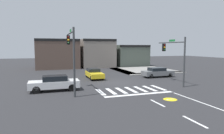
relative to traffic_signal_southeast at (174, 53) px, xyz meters
The scene contains 11 objects.
ground_plane 7.68m from the traffic_signal_southeast, 151.56° to the left, with size 120.00×120.00×0.00m, color #2B2B2D.
crosswalk_near 7.09m from the traffic_signal_southeast, 167.76° to the right, with size 6.77×2.79×0.01m.
lane_markings 11.31m from the traffic_signal_southeast, 117.09° to the right, with size 6.80×24.25×0.01m.
bike_detector_marking 8.05m from the traffic_signal_southeast, 127.56° to the right, with size 1.12×1.12×0.01m.
curb_corner_northeast 13.38m from the traffic_signal_southeast, 78.55° to the left, with size 10.00×10.60×0.15m.
storefront_row 22.97m from the traffic_signal_southeast, 103.50° to the left, with size 23.76×6.89×5.96m.
traffic_signal_southeast is the anchor object (origin of this frame).
traffic_signal_southwest 11.74m from the traffic_signal_southeast, behind, with size 0.32×4.88×5.95m.
car_white 13.59m from the traffic_signal_southeast, behind, with size 4.79×1.75×1.51m.
car_gray 6.15m from the traffic_signal_southeast, 77.68° to the left, with size 4.49×1.79×1.37m.
car_yellow 10.88m from the traffic_signal_southeast, 137.86° to the left, with size 1.75×4.32×1.32m.
Camera 1 is at (-8.00, -22.38, 4.28)m, focal length 31.52 mm.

